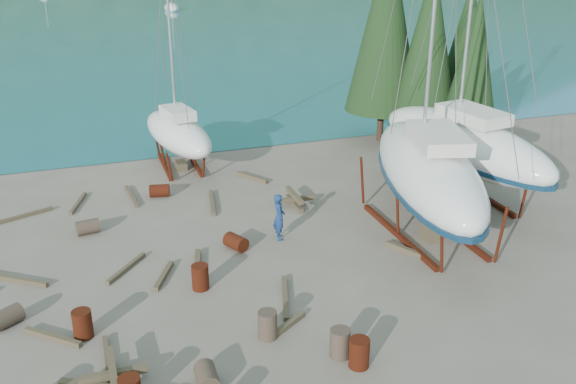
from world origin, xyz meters
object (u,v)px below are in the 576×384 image
object	(u,v)px
large_sailboat_near	(428,170)
small_sailboat_shore	(178,133)
large_sailboat_far	(463,143)
worker	(279,217)

from	to	relation	value
large_sailboat_near	small_sailboat_shore	distance (m)	13.41
large_sailboat_far	small_sailboat_shore	xyz separation A→B (m)	(-11.17, 8.13, -0.79)
large_sailboat_far	worker	xyz separation A→B (m)	(-8.93, -1.28, -1.67)
large_sailboat_near	large_sailboat_far	xyz separation A→B (m)	(3.35, 2.72, -0.11)
worker	small_sailboat_shore	bearing A→B (deg)	21.40
large_sailboat_near	large_sailboat_far	size ratio (longest dim) A/B	1.06
large_sailboat_near	large_sailboat_far	distance (m)	4.31
small_sailboat_shore	worker	world-z (taller)	small_sailboat_shore
large_sailboat_far	worker	size ratio (longest dim) A/B	8.49
worker	large_sailboat_near	bearing A→B (deg)	-96.50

